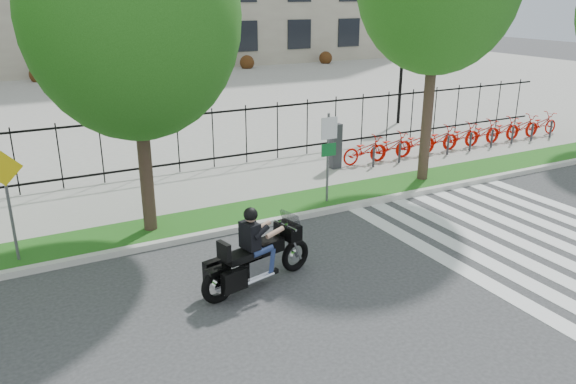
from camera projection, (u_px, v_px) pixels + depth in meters
name	position (u px, v px, depth m)	size (l,w,h in m)	color
ground	(377.00, 290.00, 11.33)	(120.00, 120.00, 0.00)	#323234
curb	(284.00, 219.00, 14.73)	(60.00, 0.20, 0.15)	beige
grass_verge	(270.00, 209.00, 15.43)	(60.00, 1.50, 0.15)	#1D5715
sidewalk	(234.00, 184.00, 17.52)	(60.00, 3.50, 0.15)	gray
plaza	(116.00, 98.00, 32.17)	(80.00, 34.00, 0.10)	gray
crosswalk_stripes	(541.00, 244.00, 13.45)	(5.70, 8.00, 0.01)	silver
iron_fence	(213.00, 138.00, 18.62)	(30.00, 0.06, 2.00)	black
lamp_post_right	(402.00, 54.00, 24.68)	(1.06, 0.70, 4.25)	black
street_tree_1	(132.00, 15.00, 12.28)	(4.83, 4.83, 7.85)	#35271D
bike_share_station	(459.00, 136.00, 21.13)	(11.06, 0.85, 1.50)	#2D2D33
sign_pole_regulatory	(328.00, 146.00, 15.29)	(0.50, 0.09, 2.50)	#59595B
sign_pole_warning	(7.00, 191.00, 11.79)	(0.78, 0.09, 2.49)	#59595B
motorcycle_rider	(258.00, 254.00, 11.30)	(2.69, 1.13, 2.10)	black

